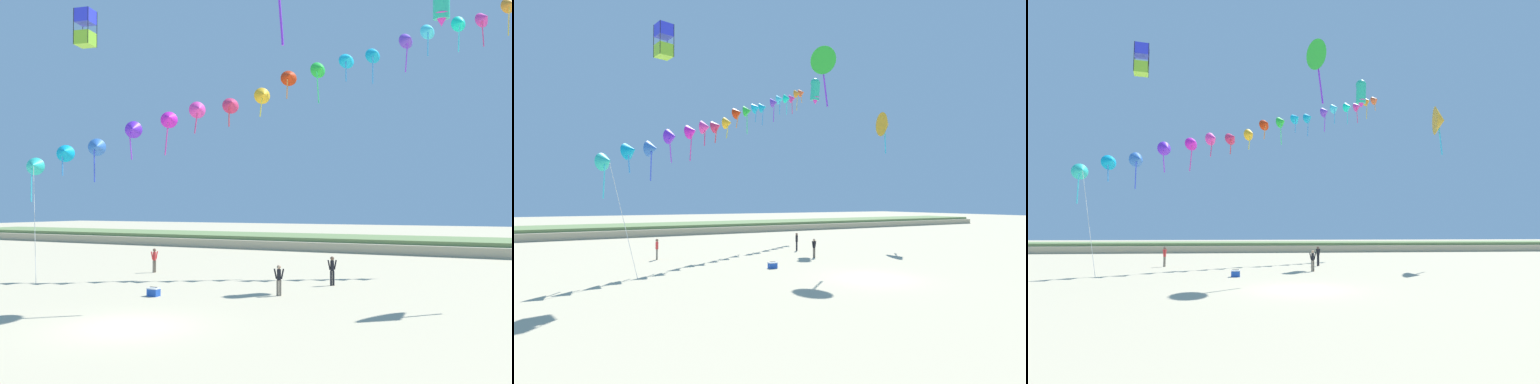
# 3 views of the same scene
# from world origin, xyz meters

# --- Properties ---
(ground_plane) EXTENTS (240.00, 240.00, 0.00)m
(ground_plane) POSITION_xyz_m (0.00, 0.00, 0.00)
(ground_plane) COLOR #C1B28E
(dune_ridge) EXTENTS (120.00, 11.30, 1.32)m
(dune_ridge) POSITION_xyz_m (0.00, 40.26, 0.66)
(dune_ridge) COLOR tan
(dune_ridge) RESTS_ON ground
(person_near_left) EXTENTS (0.48, 0.45, 1.64)m
(person_near_left) POSITION_xyz_m (3.37, 13.47, 0.95)
(person_near_left) COLOR black
(person_near_left) RESTS_ON ground
(person_near_right) EXTENTS (0.26, 0.56, 1.63)m
(person_near_right) POSITION_xyz_m (-9.37, 13.96, 0.94)
(person_near_right) COLOR #726656
(person_near_right) RESTS_ON ground
(person_mid_center) EXTENTS (0.54, 0.22, 1.54)m
(person_mid_center) POSITION_xyz_m (2.12, 8.92, 0.89)
(person_mid_center) COLOR #726656
(person_mid_center) RESTS_ON ground
(kite_banner_string) EXTENTS (29.00, 22.28, 20.31)m
(kite_banner_string) POSITION_xyz_m (0.05, 17.95, 13.32)
(kite_banner_string) COLOR #27BFB1
(large_kite_mid_trail) EXTENTS (1.19, 1.19, 2.17)m
(large_kite_mid_trail) POSITION_xyz_m (-10.33, 8.36, 15.17)
(large_kite_mid_trail) COLOR #85C92F
(large_kite_high_solo) EXTENTS (1.12, 1.31, 2.90)m
(large_kite_high_solo) POSITION_xyz_m (8.78, 18.04, 16.88)
(large_kite_high_solo) COLOR #28BF98
(beach_cooler) EXTENTS (0.58, 0.41, 0.46)m
(beach_cooler) POSITION_xyz_m (-3.40, 6.03, 0.21)
(beach_cooler) COLOR blue
(beach_cooler) RESTS_ON ground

